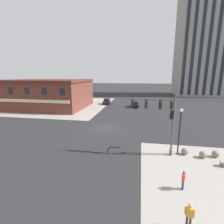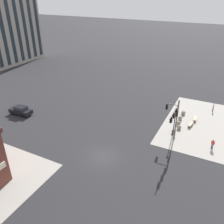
{
  "view_description": "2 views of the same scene",
  "coord_description": "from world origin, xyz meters",
  "px_view_note": "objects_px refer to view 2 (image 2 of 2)",
  "views": [
    {
      "loc": [
        5.72,
        -25.58,
        8.6
      ],
      "look_at": [
        0.94,
        1.8,
        2.44
      ],
      "focal_mm": 26.58,
      "sensor_mm": 36.0,
      "label": 1
    },
    {
      "loc": [
        -23.39,
        -13.34,
        21.25
      ],
      "look_at": [
        8.05,
        2.6,
        2.85
      ],
      "focal_mm": 37.95,
      "sensor_mm": 36.0,
      "label": 2
    }
  ],
  "objects_px": {
    "bench_near_signal": "(191,124)",
    "pedestrian_walking_east": "(213,107)",
    "bollard_sphere_curb_a": "(174,131)",
    "bollard_sphere_curb_c": "(179,123)",
    "pedestrian_near_bench": "(213,144)",
    "bollard_sphere_curb_b": "(179,127)",
    "bollard_sphere_curb_e": "(183,113)",
    "traffic_signal_main": "(174,117)",
    "bench_mid_block": "(195,119)",
    "bollard_sphere_curb_d": "(180,118)",
    "car_main_northbound_far": "(21,110)",
    "bollard_sphere_curb_f": "(184,113)",
    "street_lamp_corner_near": "(175,118)"
  },
  "relations": [
    {
      "from": "bench_near_signal",
      "to": "pedestrian_near_bench",
      "type": "distance_m",
      "value": 6.65
    },
    {
      "from": "bollard_sphere_curb_d",
      "to": "bench_mid_block",
      "type": "distance_m",
      "value": 2.64
    },
    {
      "from": "bollard_sphere_curb_b",
      "to": "bollard_sphere_curb_c",
      "type": "bearing_deg",
      "value": 15.94
    },
    {
      "from": "traffic_signal_main",
      "to": "bollard_sphere_curb_f",
      "type": "relative_size",
      "value": 9.08
    },
    {
      "from": "car_main_northbound_far",
      "to": "bollard_sphere_curb_d",
      "type": "bearing_deg",
      "value": -67.1
    },
    {
      "from": "bollard_sphere_curb_f",
      "to": "pedestrian_walking_east",
      "type": "relative_size",
      "value": 0.45
    },
    {
      "from": "bollard_sphere_curb_d",
      "to": "pedestrian_walking_east",
      "type": "bearing_deg",
      "value": -37.65
    },
    {
      "from": "street_lamp_corner_near",
      "to": "car_main_northbound_far",
      "type": "relative_size",
      "value": 1.15
    },
    {
      "from": "bench_mid_block",
      "to": "pedestrian_walking_east",
      "type": "distance_m",
      "value": 5.96
    },
    {
      "from": "bollard_sphere_curb_c",
      "to": "bollard_sphere_curb_e",
      "type": "relative_size",
      "value": 1.0
    },
    {
      "from": "traffic_signal_main",
      "to": "bollard_sphere_curb_e",
      "type": "relative_size",
      "value": 9.08
    },
    {
      "from": "traffic_signal_main",
      "to": "bench_near_signal",
      "type": "xyz_separation_m",
      "value": [
        6.31,
        -1.82,
        -4.18
      ]
    },
    {
      "from": "bench_mid_block",
      "to": "bollard_sphere_curb_f",
      "type": "bearing_deg",
      "value": 58.48
    },
    {
      "from": "bollard_sphere_curb_a",
      "to": "pedestrian_walking_east",
      "type": "bearing_deg",
      "value": -23.08
    },
    {
      "from": "bollard_sphere_curb_d",
      "to": "bollard_sphere_curb_a",
      "type": "bearing_deg",
      "value": -179.49
    },
    {
      "from": "bollard_sphere_curb_b",
      "to": "pedestrian_near_bench",
      "type": "distance_m",
      "value": 6.57
    },
    {
      "from": "traffic_signal_main",
      "to": "bench_mid_block",
      "type": "bearing_deg",
      "value": -13.96
    },
    {
      "from": "bench_near_signal",
      "to": "bench_mid_block",
      "type": "distance_m",
      "value": 2.43
    },
    {
      "from": "bollard_sphere_curb_d",
      "to": "pedestrian_near_bench",
      "type": "height_order",
      "value": "pedestrian_near_bench"
    },
    {
      "from": "bollard_sphere_curb_b",
      "to": "bollard_sphere_curb_f",
      "type": "relative_size",
      "value": 1.0
    },
    {
      "from": "bollard_sphere_curb_e",
      "to": "street_lamp_corner_near",
      "type": "height_order",
      "value": "street_lamp_corner_near"
    },
    {
      "from": "bench_mid_block",
      "to": "street_lamp_corner_near",
      "type": "bearing_deg",
      "value": 160.66
    },
    {
      "from": "bollard_sphere_curb_c",
      "to": "pedestrian_near_bench",
      "type": "xyz_separation_m",
      "value": [
        -4.7,
        -6.05,
        0.5
      ]
    },
    {
      "from": "bollard_sphere_curb_b",
      "to": "bollard_sphere_curb_c",
      "type": "distance_m",
      "value": 1.45
    },
    {
      "from": "pedestrian_near_bench",
      "to": "bollard_sphere_curb_c",
      "type": "bearing_deg",
      "value": 52.16
    },
    {
      "from": "pedestrian_near_bench",
      "to": "bollard_sphere_curb_d",
      "type": "bearing_deg",
      "value": 42.91
    },
    {
      "from": "bollard_sphere_curb_a",
      "to": "car_main_northbound_far",
      "type": "bearing_deg",
      "value": 103.39
    },
    {
      "from": "bench_mid_block",
      "to": "pedestrian_near_bench",
      "type": "relative_size",
      "value": 1.19
    },
    {
      "from": "bench_mid_block",
      "to": "pedestrian_walking_east",
      "type": "xyz_separation_m",
      "value": [
        5.4,
        -2.44,
        0.62
      ]
    },
    {
      "from": "bollard_sphere_curb_a",
      "to": "bollard_sphere_curb_f",
      "type": "xyz_separation_m",
      "value": [
        7.47,
        -0.03,
        0.0
      ]
    },
    {
      "from": "bench_near_signal",
      "to": "car_main_northbound_far",
      "type": "height_order",
      "value": "car_main_northbound_far"
    },
    {
      "from": "bollard_sphere_curb_b",
      "to": "bollard_sphere_curb_d",
      "type": "height_order",
      "value": "same"
    },
    {
      "from": "traffic_signal_main",
      "to": "pedestrian_walking_east",
      "type": "distance_m",
      "value": 15.27
    },
    {
      "from": "bollard_sphere_curb_e",
      "to": "bench_mid_block",
      "type": "height_order",
      "value": "bollard_sphere_curb_e"
    },
    {
      "from": "bollard_sphere_curb_b",
      "to": "bollard_sphere_curb_f",
      "type": "height_order",
      "value": "same"
    },
    {
      "from": "bench_near_signal",
      "to": "pedestrian_walking_east",
      "type": "distance_m",
      "value": 8.31
    },
    {
      "from": "bollard_sphere_curb_e",
      "to": "bench_mid_block",
      "type": "bearing_deg",
      "value": -117.89
    },
    {
      "from": "pedestrian_near_bench",
      "to": "traffic_signal_main",
      "type": "bearing_deg",
      "value": 100.48
    },
    {
      "from": "bollard_sphere_curb_e",
      "to": "pedestrian_near_bench",
      "type": "xyz_separation_m",
      "value": [
        -8.89,
        -6.13,
        0.5
      ]
    },
    {
      "from": "traffic_signal_main",
      "to": "bollard_sphere_curb_f",
      "type": "xyz_separation_m",
      "value": [
        10.18,
        0.22,
        -4.13
      ]
    },
    {
      "from": "bench_mid_block",
      "to": "pedestrian_near_bench",
      "type": "height_order",
      "value": "pedestrian_near_bench"
    },
    {
      "from": "pedestrian_walking_east",
      "to": "car_main_northbound_far",
      "type": "xyz_separation_m",
      "value": [
        -17.94,
        32.32,
        -0.03
      ]
    },
    {
      "from": "bollard_sphere_curb_c",
      "to": "car_main_northbound_far",
      "type": "bearing_deg",
      "value": 109.23
    },
    {
      "from": "bollard_sphere_curb_a",
      "to": "bollard_sphere_curb_c",
      "type": "distance_m",
      "value": 3.08
    },
    {
      "from": "bollard_sphere_curb_c",
      "to": "traffic_signal_main",
      "type": "bearing_deg",
      "value": -178.54
    },
    {
      "from": "bollard_sphere_curb_a",
      "to": "car_main_northbound_far",
      "type": "xyz_separation_m",
      "value": [
        -6.54,
        27.46,
        0.54
      ]
    },
    {
      "from": "bench_near_signal",
      "to": "pedestrian_near_bench",
      "type": "relative_size",
      "value": 1.2
    },
    {
      "from": "bollard_sphere_curb_b",
      "to": "bollard_sphere_curb_e",
      "type": "bearing_deg",
      "value": 4.93
    },
    {
      "from": "bollard_sphere_curb_c",
      "to": "bollard_sphere_curb_f",
      "type": "height_order",
      "value": "same"
    },
    {
      "from": "traffic_signal_main",
      "to": "bollard_sphere_curb_d",
      "type": "height_order",
      "value": "traffic_signal_main"
    }
  ]
}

